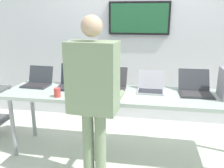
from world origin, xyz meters
name	(u,v)px	position (x,y,z in m)	size (l,w,h in m)	color
ground	(124,155)	(0.00, 0.00, -0.02)	(8.00, 8.00, 0.04)	silver
back_wall	(134,36)	(0.00, 1.13, 1.36)	(8.00, 0.11, 2.70)	silver
workbench	(125,98)	(0.00, 0.00, 0.74)	(2.83, 0.70, 0.79)	#A3B1A8
laptop_station_0	(38,81)	(-1.15, 0.14, 0.85)	(0.35, 0.32, 0.23)	#353940
laptop_station_1	(71,82)	(-0.70, 0.15, 0.85)	(0.34, 0.38, 0.27)	#1F252D
laptop_station_2	(111,85)	(-0.18, 0.13, 0.85)	(0.37, 0.37, 0.25)	#3B383B
laptop_station_3	(151,87)	(0.29, 0.14, 0.85)	(0.31, 0.31, 0.23)	#B1AFBA
laptop_station_4	(195,89)	(0.80, 0.13, 0.85)	(0.37, 0.40, 0.25)	#33353A
person	(93,90)	(-0.22, -0.62, 1.01)	(0.47, 0.61, 1.67)	gray
coffee_mug	(57,92)	(-0.73, -0.25, 0.84)	(0.07, 0.07, 0.10)	#C53F39
paper_sheet	(127,98)	(0.04, -0.17, 0.79)	(0.29, 0.35, 0.00)	white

